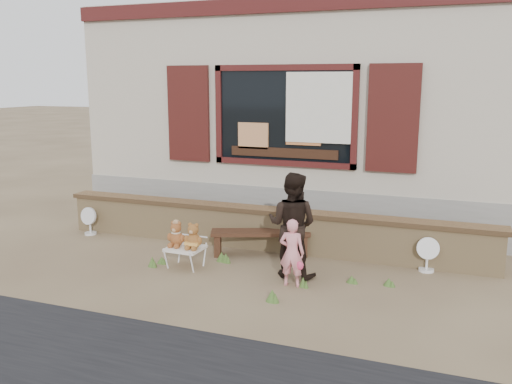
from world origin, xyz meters
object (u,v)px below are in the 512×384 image
at_px(bench, 261,237).
at_px(folding_chair, 185,249).
at_px(child, 292,253).
at_px(adult, 292,225).
at_px(teddy_bear_left, 176,233).
at_px(teddy_bear_right, 194,235).

bearing_deg(bench, folding_chair, -152.75).
xyz_separation_m(child, adult, (-0.11, 0.36, 0.27)).
height_order(bench, teddy_bear_left, teddy_bear_left).
height_order(folding_chair, teddy_bear_right, teddy_bear_right).
bearing_deg(bench, teddy_bear_left, -157.43).
height_order(child, adult, adult).
bearing_deg(child, adult, -75.83).
bearing_deg(teddy_bear_left, folding_chair, -0.00).
xyz_separation_m(bench, child, (0.81, -1.05, 0.17)).
height_order(bench, folding_chair, bench).
height_order(teddy_bear_right, adult, adult).
height_order(folding_chair, teddy_bear_left, teddy_bear_left).
bearing_deg(adult, child, 111.28).
height_order(bench, teddy_bear_right, teddy_bear_right).
height_order(teddy_bear_left, adult, adult).
relative_size(folding_chair, child, 0.57).
relative_size(bench, adult, 1.06).
bearing_deg(teddy_bear_right, child, -3.13).
bearing_deg(folding_chair, teddy_bear_left, 180.00).
bearing_deg(child, teddy_bear_left, -7.42).
height_order(teddy_bear_left, child, child).
height_order(teddy_bear_left, teddy_bear_right, teddy_bear_right).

